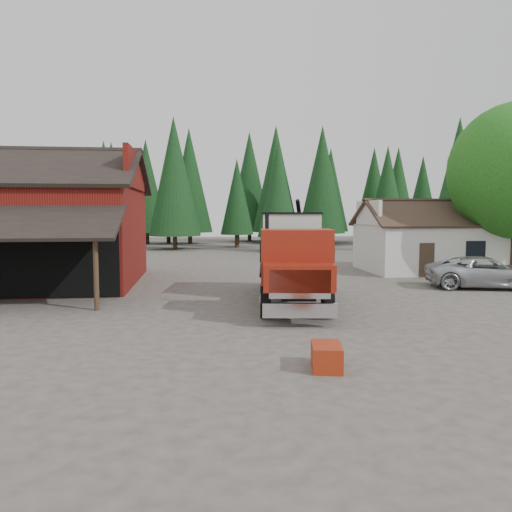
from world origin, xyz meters
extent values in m
plane|color=#484138|center=(0.00, 0.00, 0.00)|extent=(120.00, 120.00, 0.00)
cube|color=maroon|center=(-11.00, 10.00, 2.50)|extent=(12.00, 10.00, 5.00)
cube|color=black|center=(-11.00, 12.50, 6.00)|extent=(12.80, 5.53, 2.35)
cube|color=maroon|center=(-5.00, 10.00, 6.00)|extent=(0.25, 7.00, 2.00)
cylinder|color=#382619|center=(-5.60, 2.10, 1.40)|extent=(0.20, 0.20, 2.80)
cube|color=silver|center=(13.00, 13.00, 1.50)|extent=(8.00, 6.00, 3.00)
cube|color=#38281E|center=(13.00, 11.50, 3.75)|extent=(8.60, 3.42, 1.80)
cube|color=#38281E|center=(13.00, 14.50, 3.75)|extent=(8.60, 3.42, 1.80)
cube|color=silver|center=(9.00, 13.00, 3.75)|extent=(0.20, 4.20, 1.50)
cube|color=silver|center=(17.00, 13.00, 3.75)|extent=(0.20, 4.20, 1.50)
cube|color=#38281E|center=(11.50, 9.98, 1.00)|extent=(0.90, 0.06, 2.00)
cube|color=black|center=(14.50, 9.98, 1.60)|extent=(1.20, 0.06, 1.00)
sphere|color=#1A6216|center=(15.80, 10.80, 5.00)|extent=(4.40, 4.40, 4.40)
cylinder|color=#382619|center=(6.00, 30.00, 0.80)|extent=(0.44, 0.44, 1.60)
cone|color=black|center=(6.00, 30.00, 5.90)|extent=(3.96, 3.96, 9.00)
cylinder|color=#382619|center=(22.00, 26.00, 0.80)|extent=(0.44, 0.44, 1.60)
cone|color=black|center=(22.00, 26.00, 6.90)|extent=(4.84, 4.84, 11.00)
cylinder|color=#382619|center=(-4.00, 34.00, 0.80)|extent=(0.44, 0.44, 1.60)
cone|color=black|center=(-4.00, 34.00, 7.40)|extent=(5.28, 5.28, 12.00)
cylinder|color=black|center=(0.68, 0.02, 0.58)|extent=(0.52, 1.21, 1.17)
cylinder|color=black|center=(2.89, -0.28, 0.58)|extent=(0.52, 1.21, 1.17)
cylinder|color=black|center=(1.37, 5.06, 0.58)|extent=(0.52, 1.21, 1.17)
cylinder|color=black|center=(3.57, 4.76, 0.58)|extent=(0.52, 1.21, 1.17)
cylinder|color=black|center=(1.57, 6.53, 0.58)|extent=(0.52, 1.21, 1.17)
cylinder|color=black|center=(3.77, 6.23, 0.58)|extent=(0.52, 1.21, 1.17)
cube|color=black|center=(2.24, 3.23, 1.01)|extent=(2.38, 9.19, 0.42)
cube|color=silver|center=(1.57, -1.76, 0.58)|extent=(2.44, 0.52, 0.48)
cube|color=silver|center=(1.58, -1.65, 1.43)|extent=(2.01, 0.38, 0.95)
cube|color=maroon|center=(1.67, -1.02, 1.59)|extent=(2.55, 1.69, 0.90)
cube|color=maroon|center=(1.85, 0.34, 2.17)|extent=(2.76, 2.13, 1.96)
cube|color=black|center=(1.74, -0.50, 2.49)|extent=(2.22, 0.38, 0.95)
cylinder|color=black|center=(0.93, 1.43, 2.76)|extent=(0.17, 0.17, 1.91)
cube|color=black|center=(1.99, 1.39, 2.12)|extent=(2.59, 0.47, 1.70)
cube|color=black|center=(2.44, 4.70, 1.29)|extent=(3.50, 6.46, 0.17)
cube|color=beige|center=(2.44, 4.70, 2.86)|extent=(2.89, 3.79, 1.70)
cone|color=beige|center=(2.44, 4.70, 1.80)|extent=(2.62, 2.62, 0.74)
cube|color=black|center=(2.44, 4.70, 3.73)|extent=(3.01, 3.91, 0.08)
cylinder|color=black|center=(3.27, 6.09, 2.76)|extent=(1.08, 2.24, 3.24)
cube|color=maroon|center=(2.15, 7.31, 1.59)|extent=(0.74, 0.93, 0.48)
cylinder|color=silver|center=(3.15, 0.86, 0.90)|extent=(0.73, 1.13, 0.59)
imported|color=#B1B4B9|center=(12.55, 5.72, 0.78)|extent=(6.11, 3.90, 1.57)
cube|color=maroon|center=(1.34, -6.00, 0.30)|extent=(0.88, 1.20, 0.60)
camera|label=1|loc=(-1.72, -17.47, 3.76)|focal=35.00mm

